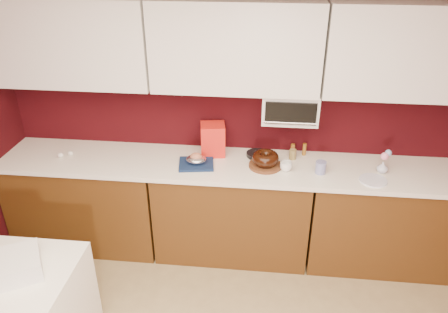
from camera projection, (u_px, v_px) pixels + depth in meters
name	position (u px, v px, depth m)	size (l,w,h in m)	color
wall_back	(236.00, 111.00, 3.78)	(4.00, 0.02, 2.50)	#34070B
base_cabinet_left	(88.00, 201.00, 4.01)	(1.31, 0.58, 0.86)	#512F10
base_cabinet_center	(232.00, 210.00, 3.89)	(1.31, 0.58, 0.86)	#512F10
base_cabinet_right	(386.00, 220.00, 3.76)	(1.31, 0.58, 0.86)	#512F10
countertop	(233.00, 166.00, 3.68)	(4.00, 0.62, 0.04)	white
upper_cabinet_left	(69.00, 42.00, 3.48)	(1.31, 0.33, 0.70)	white
upper_cabinet_center	(236.00, 47.00, 3.35)	(1.31, 0.33, 0.70)	white
upper_cabinet_right	(415.00, 52.00, 3.22)	(1.31, 0.33, 0.70)	white
toaster_oven	(290.00, 106.00, 3.55)	(0.45, 0.30, 0.25)	white
toaster_oven_door	(291.00, 113.00, 3.41)	(0.40, 0.02, 0.18)	black
toaster_oven_handle	(290.00, 123.00, 3.43)	(0.02, 0.02, 0.42)	silver
cake_base	(265.00, 165.00, 3.62)	(0.27, 0.27, 0.03)	brown
bundt_cake	(266.00, 158.00, 3.59)	(0.22, 0.22, 0.09)	black
navy_towel	(196.00, 164.00, 3.65)	(0.29, 0.24, 0.02)	#132449
foil_ham_nest	(196.00, 159.00, 3.63)	(0.17, 0.14, 0.06)	silver
roasted_ham	(196.00, 157.00, 3.61)	(0.10, 0.08, 0.06)	#C27959
pandoro_box	(213.00, 139.00, 3.77)	(0.21, 0.19, 0.28)	red
dark_pan	(257.00, 154.00, 3.79)	(0.19, 0.19, 0.03)	black
coffee_mug	(286.00, 166.00, 3.55)	(0.08, 0.08, 0.09)	white
blue_jar	(321.00, 167.00, 3.51)	(0.09, 0.09, 0.10)	navy
flower_vase	(383.00, 167.00, 3.52)	(0.07, 0.07, 0.11)	silver
flower_pink	(385.00, 156.00, 3.47)	(0.06, 0.06, 0.06)	pink
flower_blue	(388.00, 153.00, 3.48)	(0.05, 0.05, 0.05)	#85A9D6
china_plate	(373.00, 180.00, 3.42)	(0.22, 0.22, 0.01)	white
amber_bottle	(293.00, 150.00, 3.78)	(0.04, 0.04, 0.11)	brown
paper_cup	(293.00, 154.00, 3.73)	(0.06, 0.06, 0.09)	olive
egg_left	(60.00, 155.00, 3.76)	(0.06, 0.04, 0.04)	silver
egg_right	(70.00, 153.00, 3.80)	(0.05, 0.04, 0.04)	silver
newspaper_stack	(10.00, 267.00, 2.69)	(0.36, 0.29, 0.13)	white
amber_bottle_tall	(304.00, 149.00, 3.79)	(0.03, 0.03, 0.11)	brown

